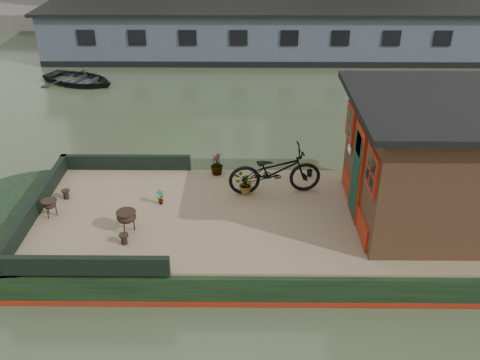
{
  "coord_description": "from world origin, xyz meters",
  "views": [
    {
      "loc": [
        -1.75,
        -9.07,
        6.43
      ],
      "look_at": [
        -1.84,
        0.5,
        1.15
      ],
      "focal_mm": 40.0,
      "sensor_mm": 36.0,
      "label": 1
    }
  ],
  "objects_px": {
    "potted_plant_a": "(160,197)",
    "brazier_front": "(127,221)",
    "cabin": "(452,160)",
    "bicycle": "(275,171)",
    "brazier_rear": "(50,208)",
    "dinghy": "(79,76)"
  },
  "relations": [
    {
      "from": "potted_plant_a",
      "to": "brazier_front",
      "type": "xyz_separation_m",
      "value": [
        -0.49,
        -0.98,
        0.04
      ]
    },
    {
      "from": "potted_plant_a",
      "to": "brazier_rear",
      "type": "distance_m",
      "value": 2.17
    },
    {
      "from": "dinghy",
      "to": "brazier_front",
      "type": "bearing_deg",
      "value": -135.22
    },
    {
      "from": "brazier_front",
      "to": "brazier_rear",
      "type": "height_order",
      "value": "brazier_front"
    },
    {
      "from": "bicycle",
      "to": "potted_plant_a",
      "type": "xyz_separation_m",
      "value": [
        -2.38,
        -0.52,
        -0.35
      ]
    },
    {
      "from": "cabin",
      "to": "potted_plant_a",
      "type": "xyz_separation_m",
      "value": [
        -5.67,
        0.36,
        -1.06
      ]
    },
    {
      "from": "bicycle",
      "to": "brazier_rear",
      "type": "relative_size",
      "value": 5.5
    },
    {
      "from": "brazier_rear",
      "to": "dinghy",
      "type": "relative_size",
      "value": 0.12
    },
    {
      "from": "bicycle",
      "to": "brazier_front",
      "type": "xyz_separation_m",
      "value": [
        -2.87,
        -1.51,
        -0.3
      ]
    },
    {
      "from": "dinghy",
      "to": "potted_plant_a",
      "type": "bearing_deg",
      "value": -130.87
    },
    {
      "from": "cabin",
      "to": "brazier_rear",
      "type": "bearing_deg",
      "value": -179.24
    },
    {
      "from": "potted_plant_a",
      "to": "brazier_rear",
      "type": "xyz_separation_m",
      "value": [
        -2.12,
        -0.47,
        0.01
      ]
    },
    {
      "from": "potted_plant_a",
      "to": "bicycle",
      "type": "bearing_deg",
      "value": 12.44
    },
    {
      "from": "brazier_front",
      "to": "brazier_rear",
      "type": "bearing_deg",
      "value": 162.47
    },
    {
      "from": "cabin",
      "to": "potted_plant_a",
      "type": "distance_m",
      "value": 5.78
    },
    {
      "from": "cabin",
      "to": "dinghy",
      "type": "height_order",
      "value": "cabin"
    },
    {
      "from": "cabin",
      "to": "bicycle",
      "type": "height_order",
      "value": "cabin"
    },
    {
      "from": "bicycle",
      "to": "potted_plant_a",
      "type": "distance_m",
      "value": 2.46
    },
    {
      "from": "cabin",
      "to": "bicycle",
      "type": "bearing_deg",
      "value": 164.89
    },
    {
      "from": "dinghy",
      "to": "bicycle",
      "type": "bearing_deg",
      "value": -118.75
    },
    {
      "from": "bicycle",
      "to": "brazier_rear",
      "type": "xyz_separation_m",
      "value": [
        -4.5,
        -0.99,
        -0.34
      ]
    },
    {
      "from": "bicycle",
      "to": "dinghy",
      "type": "relative_size",
      "value": 0.68
    }
  ]
}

